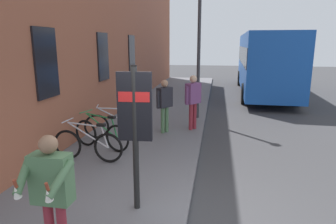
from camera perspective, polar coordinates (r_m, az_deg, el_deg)
ground at (r=10.78m, az=12.26°, el=-2.69°), size 60.00×60.00×0.00m
sidewalk_pavement at (r=12.87m, az=-0.46°, el=0.42°), size 24.00×3.50×0.12m
station_facade at (r=14.10m, az=-8.47°, el=19.04°), size 22.00×0.65×8.77m
bicycle_nearest_sign at (r=7.35m, az=-14.97°, el=-6.07°), size 0.48×1.77×0.97m
bicycle_leaning_wall at (r=8.08m, az=-12.54°, el=-4.19°), size 0.69×1.70×0.97m
bicycle_beside_lamp at (r=8.93m, az=-10.01°, el=-2.44°), size 0.63×1.72×0.97m
transit_info_sign at (r=4.77m, az=-6.31°, el=-0.80°), size 0.12×0.55×2.40m
city_bus at (r=18.10m, az=17.87°, el=9.37°), size 10.58×2.92×3.35m
pedestrian_by_facade at (r=9.20m, az=-0.64°, el=2.15°), size 0.52×0.48×1.65m
pedestrian_crossing_street at (r=9.57m, az=4.78°, el=2.90°), size 0.55×0.50×1.75m
tourist_with_hotdogs at (r=3.97m, az=-21.32°, el=-13.10°), size 0.57×0.65×1.68m
street_lamp at (r=11.02m, az=5.92°, el=13.87°), size 0.28×0.28×4.89m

